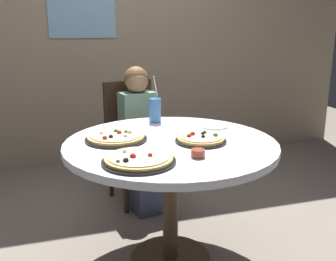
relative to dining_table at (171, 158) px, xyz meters
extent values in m
plane|color=slate|center=(0.00, 0.00, -0.65)|extent=(8.00, 8.00, 0.00)
cube|color=gray|center=(0.00, 1.95, 0.80)|extent=(5.20, 0.12, 2.90)
cylinder|color=silver|center=(0.00, 0.00, 0.08)|extent=(1.19, 1.19, 0.04)
cylinder|color=#4C3826|center=(0.00, 0.00, -0.29)|extent=(0.09, 0.09, 0.69)
cylinder|color=#4C3826|center=(0.00, 0.00, -0.64)|extent=(0.48, 0.48, 0.02)
cube|color=#382619|center=(0.00, 0.87, -0.22)|extent=(0.46, 0.46, 0.04)
cube|color=#382619|center=(-0.03, 1.05, 0.04)|extent=(0.40, 0.11, 0.52)
cylinder|color=#382619|center=(-0.14, 0.67, -0.45)|extent=(0.04, 0.04, 0.41)
cylinder|color=#382619|center=(0.20, 0.73, -0.45)|extent=(0.04, 0.04, 0.41)
cylinder|color=#382619|center=(-0.20, 1.01, -0.45)|extent=(0.04, 0.04, 0.41)
cylinder|color=#382619|center=(0.14, 1.07, -0.45)|extent=(0.04, 0.04, 0.41)
cube|color=#3F4766|center=(0.02, 0.71, -0.43)|extent=(0.29, 0.36, 0.45)
cube|color=slate|center=(0.00, 0.85, 0.02)|extent=(0.28, 0.20, 0.44)
sphere|color=#997051|center=(0.00, 0.85, 0.32)|extent=(0.17, 0.17, 0.17)
sphere|color=brown|center=(0.00, 0.87, 0.34)|extent=(0.18, 0.18, 0.18)
cylinder|color=black|center=(-0.25, -0.29, 0.11)|extent=(0.35, 0.35, 0.01)
cylinder|color=#D8B266|center=(-0.25, -0.29, 0.12)|extent=(0.33, 0.33, 0.02)
cylinder|color=beige|center=(-0.25, -0.29, 0.13)|extent=(0.29, 0.29, 0.01)
sphere|color=#387F33|center=(-0.36, -0.34, 0.14)|extent=(0.02, 0.02, 0.02)
sphere|color=#B2231E|center=(-0.28, -0.30, 0.14)|extent=(0.03, 0.03, 0.03)
sphere|color=black|center=(-0.32, -0.35, 0.14)|extent=(0.03, 0.03, 0.03)
sphere|color=#B2231E|center=(-0.20, -0.30, 0.14)|extent=(0.02, 0.02, 0.02)
sphere|color=beige|center=(-0.30, -0.22, 0.14)|extent=(0.02, 0.02, 0.02)
cylinder|color=black|center=(0.16, -0.06, 0.11)|extent=(0.29, 0.29, 0.01)
cylinder|color=tan|center=(0.16, -0.06, 0.12)|extent=(0.26, 0.26, 0.02)
cylinder|color=beige|center=(0.16, -0.06, 0.13)|extent=(0.24, 0.24, 0.01)
sphere|color=black|center=(0.16, -0.09, 0.14)|extent=(0.02, 0.02, 0.02)
sphere|color=#B2231E|center=(0.12, -0.02, 0.14)|extent=(0.03, 0.03, 0.03)
sphere|color=#B2231E|center=(0.09, -0.05, 0.14)|extent=(0.03, 0.03, 0.03)
sphere|color=black|center=(0.18, -0.03, 0.14)|extent=(0.02, 0.02, 0.02)
sphere|color=#387F33|center=(0.20, -0.01, 0.14)|extent=(0.03, 0.03, 0.03)
sphere|color=#387F33|center=(0.24, -0.08, 0.14)|extent=(0.03, 0.03, 0.03)
cylinder|color=black|center=(-0.29, 0.11, 0.11)|extent=(0.35, 0.35, 0.01)
cylinder|color=#D8B266|center=(-0.29, 0.11, 0.12)|extent=(0.32, 0.32, 0.02)
cylinder|color=beige|center=(-0.29, 0.11, 0.13)|extent=(0.29, 0.29, 0.01)
sphere|color=#387F33|center=(-0.28, 0.17, 0.14)|extent=(0.02, 0.02, 0.02)
sphere|color=#B2231E|center=(-0.36, 0.04, 0.14)|extent=(0.03, 0.03, 0.03)
sphere|color=beige|center=(-0.25, 0.05, 0.14)|extent=(0.02, 0.02, 0.02)
sphere|color=#387F33|center=(-0.23, 0.14, 0.14)|extent=(0.02, 0.02, 0.02)
sphere|color=#B2231E|center=(-0.27, 0.13, 0.14)|extent=(0.03, 0.03, 0.03)
sphere|color=beige|center=(-0.21, 0.12, 0.14)|extent=(0.03, 0.03, 0.03)
sphere|color=beige|center=(-0.36, 0.15, 0.14)|extent=(0.02, 0.02, 0.02)
sphere|color=black|center=(-0.32, 0.06, 0.14)|extent=(0.02, 0.02, 0.02)
cylinder|color=#3F72B2|center=(0.03, 0.46, 0.18)|extent=(0.08, 0.08, 0.16)
cylinder|color=white|center=(0.05, 0.46, 0.30)|extent=(0.05, 0.02, 0.22)
cylinder|color=brown|center=(0.05, -0.30, 0.12)|extent=(0.07, 0.07, 0.04)
cylinder|color=white|center=(0.36, 0.22, 0.10)|extent=(0.18, 0.18, 0.01)
camera|label=1|loc=(-0.62, -1.98, 0.73)|focal=41.54mm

